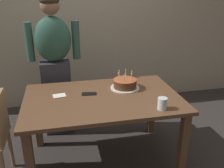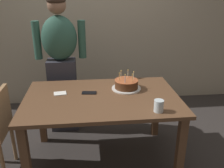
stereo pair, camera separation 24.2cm
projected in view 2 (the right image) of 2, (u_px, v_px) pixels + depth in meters
The scene contains 8 objects.
ground_plane at pixel (103, 158), 2.67m from camera, with size 10.00×10.00×0.00m, color #332D2B.
back_wall at pixel (94, 18), 3.62m from camera, with size 5.20×0.10×2.60m, color tan.
dining_table at pixel (102, 105), 2.43m from camera, with size 1.50×0.96×0.74m.
birthday_cake at pixel (126, 85), 2.55m from camera, with size 0.30×0.30×0.19m.
water_glass_near at pixel (159, 106), 2.09m from camera, with size 0.08×0.08×0.11m, color silver.
cell_phone at pixel (89, 93), 2.47m from camera, with size 0.14×0.07×0.01m, color black.
napkin_stack at pixel (60, 93), 2.45m from camera, with size 0.12×0.09×0.01m, color white.
person_man_bearded at pixel (61, 64), 2.95m from camera, with size 0.61×0.27×1.66m.
Camera 2 is at (-0.13, -2.18, 1.74)m, focal length 39.47 mm.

